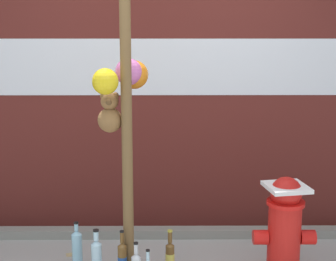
{
  "coord_description": "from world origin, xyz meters",
  "views": [
    {
      "loc": [
        0.07,
        -2.99,
        1.84
      ],
      "look_at": [
        0.09,
        0.49,
        1.12
      ],
      "focal_mm": 54.09,
      "sensor_mm": 36.0,
      "label": 1
    }
  ],
  "objects_px": {
    "bottle_2": "(170,255)",
    "bottle_5": "(97,259)",
    "memorial_post": "(123,61)",
    "fire_hydrant": "(285,225)",
    "bottle_4": "(77,250)"
  },
  "relations": [
    {
      "from": "fire_hydrant",
      "to": "bottle_5",
      "type": "height_order",
      "value": "fire_hydrant"
    },
    {
      "from": "bottle_2",
      "to": "fire_hydrant",
      "type": "bearing_deg",
      "value": -5.58
    },
    {
      "from": "bottle_5",
      "to": "bottle_4",
      "type": "bearing_deg",
      "value": 136.28
    },
    {
      "from": "bottle_2",
      "to": "bottle_4",
      "type": "relative_size",
      "value": 0.84
    },
    {
      "from": "bottle_4",
      "to": "bottle_5",
      "type": "height_order",
      "value": "bottle_5"
    },
    {
      "from": "memorial_post",
      "to": "bottle_2",
      "type": "relative_size",
      "value": 7.76
    },
    {
      "from": "bottle_2",
      "to": "bottle_5",
      "type": "xyz_separation_m",
      "value": [
        -0.54,
        -0.15,
        0.04
      ]
    },
    {
      "from": "memorial_post",
      "to": "bottle_5",
      "type": "xyz_separation_m",
      "value": [
        -0.21,
        -0.09,
        -1.43
      ]
    },
    {
      "from": "bottle_2",
      "to": "bottle_5",
      "type": "distance_m",
      "value": 0.56
    },
    {
      "from": "memorial_post",
      "to": "fire_hydrant",
      "type": "relative_size",
      "value": 3.35
    },
    {
      "from": "memorial_post",
      "to": "fire_hydrant",
      "type": "bearing_deg",
      "value": -0.81
    },
    {
      "from": "memorial_post",
      "to": "bottle_2",
      "type": "distance_m",
      "value": 1.52
    },
    {
      "from": "memorial_post",
      "to": "bottle_5",
      "type": "relative_size",
      "value": 6.41
    },
    {
      "from": "memorial_post",
      "to": "fire_hydrant",
      "type": "distance_m",
      "value": 1.68
    },
    {
      "from": "bottle_5",
      "to": "fire_hydrant",
      "type": "bearing_deg",
      "value": 3.0
    }
  ]
}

